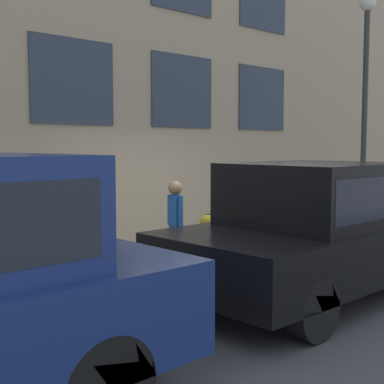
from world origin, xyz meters
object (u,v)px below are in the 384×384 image
fire_hydrant (208,239)px  street_lamp (365,85)px  person (175,216)px  parked_car_black_near (314,226)px

fire_hydrant → street_lamp: 5.69m
person → street_lamp: bearing=-44.2°
fire_hydrant → street_lamp: (0.17, -4.96, 2.77)m
fire_hydrant → person: size_ratio=0.61×
person → street_lamp: 5.94m
person → parked_car_black_near: bearing=-115.7°
person → parked_car_black_near: (-2.06, -0.66, 0.01)m
parked_car_black_near → fire_hydrant: bearing=5.6°
parked_car_black_near → person: bearing=17.7°
fire_hydrant → person: (0.24, 0.48, 0.39)m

